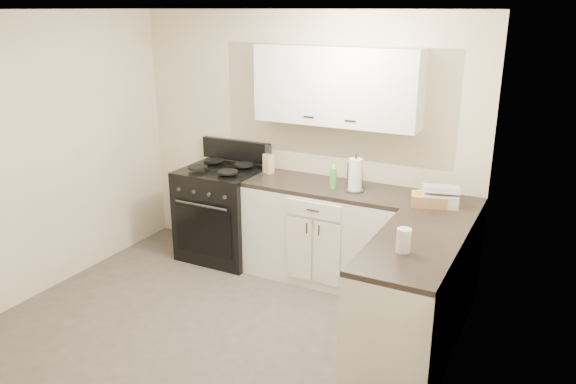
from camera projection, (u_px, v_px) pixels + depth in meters
The scene contains 20 objects.
floor at pixel (200, 343), 4.42m from camera, with size 3.60×3.60×0.00m, color #473F38.
ceiling at pixel (181, 10), 3.64m from camera, with size 3.60×3.60×0.00m, color white.
wall_back at pixel (301, 142), 5.55m from camera, with size 3.60×3.60×0.00m, color beige.
wall_right at pixel (444, 237), 3.24m from camera, with size 3.60×3.60×0.00m, color beige.
wall_left at pixel (21, 162), 4.81m from camera, with size 3.60×3.60×0.00m, color beige.
base_cabinets_back at pixel (327, 234), 5.36m from camera, with size 1.55×0.60×0.90m, color silver.
base_cabinets_right at pixel (421, 288), 4.34m from camera, with size 0.60×1.90×0.90m, color silver.
countertop_back at pixel (328, 188), 5.21m from camera, with size 1.55×0.60×0.04m, color black.
countertop_right at pixel (425, 231), 4.19m from camera, with size 0.60×1.90×0.04m, color black.
upper_cabinets at pixel (337, 86), 5.05m from camera, with size 1.55×0.30×0.70m, color silver.
stove at pixel (223, 215), 5.84m from camera, with size 0.81×0.69×0.97m, color black.
knife_block at pixel (268, 164), 5.57m from camera, with size 0.09×0.08×0.19m, color tan.
paper_towel at pixel (355, 175), 5.01m from camera, with size 0.12×0.12×0.30m, color white.
soap_bottle at pixel (333, 178), 5.10m from camera, with size 0.06×0.06×0.19m, color green.
picture_frame at pixel (355, 172), 5.33m from camera, with size 0.14×0.02×0.17m, color black.
wicker_basket at pixel (429, 200), 4.67m from camera, with size 0.29×0.19×0.10m, color #A6804E.
countertop_grill at pixel (440, 198), 4.69m from camera, with size 0.29×0.27×0.11m, color silver.
glass_jar at pixel (404, 240), 3.77m from camera, with size 0.10×0.10×0.17m, color silver.
oven_mitt_near at pixel (356, 304), 4.00m from camera, with size 0.02×0.16×0.28m, color black.
oven_mitt_far at pixel (364, 304), 4.16m from camera, with size 0.02×0.16×0.27m, color black.
Camera 1 is at (2.37, -3.08, 2.51)m, focal length 35.00 mm.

